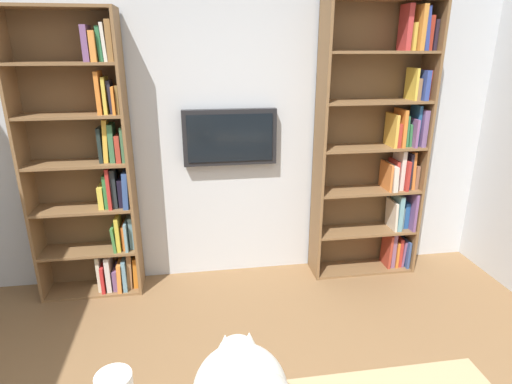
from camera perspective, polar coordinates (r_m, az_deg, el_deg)
wall_back at (r=3.36m, az=-3.76°, el=10.21°), size 4.52×0.06×2.70m
bookshelf_left at (r=3.58m, az=16.88°, el=5.88°), size 0.88×0.28×2.21m
bookshelf_right at (r=3.35m, az=-21.43°, el=2.73°), size 0.76×0.28×2.13m
wall_mounted_tv at (r=3.31m, az=-3.58°, el=7.44°), size 0.74×0.07×0.44m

